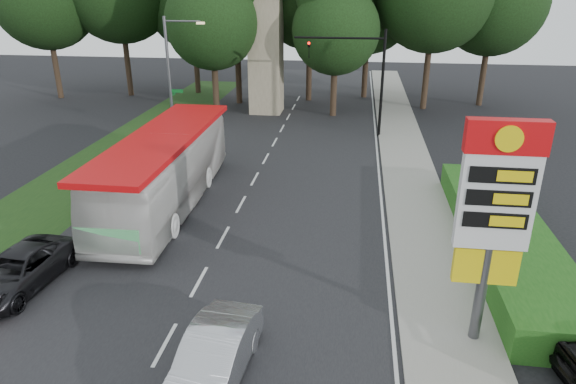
# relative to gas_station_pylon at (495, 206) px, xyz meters

# --- Properties ---
(ground) EXTENTS (120.00, 120.00, 0.00)m
(ground) POSITION_rel_gas_station_pylon_xyz_m (-9.20, -1.99, -4.45)
(ground) COLOR black
(ground) RESTS_ON ground
(road_surface) EXTENTS (14.00, 80.00, 0.02)m
(road_surface) POSITION_rel_gas_station_pylon_xyz_m (-9.20, 10.01, -4.44)
(road_surface) COLOR black
(road_surface) RESTS_ON ground
(sidewalk_right) EXTENTS (3.00, 80.00, 0.12)m
(sidewalk_right) POSITION_rel_gas_station_pylon_xyz_m (-0.70, 10.01, -4.39)
(sidewalk_right) COLOR gray
(sidewalk_right) RESTS_ON ground
(grass_verge_left) EXTENTS (5.00, 50.00, 0.02)m
(grass_verge_left) POSITION_rel_gas_station_pylon_xyz_m (-18.70, 16.01, -4.44)
(grass_verge_left) COLOR #193814
(grass_verge_left) RESTS_ON ground
(hedge) EXTENTS (3.00, 14.00, 1.20)m
(hedge) POSITION_rel_gas_station_pylon_xyz_m (2.30, 6.01, -3.85)
(hedge) COLOR #1B4F15
(hedge) RESTS_ON ground
(gas_station_pylon) EXTENTS (2.10, 0.45, 6.85)m
(gas_station_pylon) POSITION_rel_gas_station_pylon_xyz_m (0.00, 0.00, 0.00)
(gas_station_pylon) COLOR #59595E
(gas_station_pylon) RESTS_ON ground
(traffic_signal_mast) EXTENTS (6.10, 0.35, 7.20)m
(traffic_signal_mast) POSITION_rel_gas_station_pylon_xyz_m (-3.52, 22.00, 0.22)
(traffic_signal_mast) COLOR black
(traffic_signal_mast) RESTS_ON ground
(streetlight_signs) EXTENTS (2.75, 0.98, 8.00)m
(streetlight_signs) POSITION_rel_gas_station_pylon_xyz_m (-16.19, 20.01, -0.01)
(streetlight_signs) COLOR #59595E
(streetlight_signs) RESTS_ON ground
(monument) EXTENTS (3.00, 3.00, 10.05)m
(monument) POSITION_rel_gas_station_pylon_xyz_m (-11.20, 28.01, 0.66)
(monument) COLOR gray
(monument) RESTS_ON ground
(tree_monument_left) EXTENTS (7.28, 7.28, 14.30)m
(tree_monument_left) POSITION_rel_gas_station_pylon_xyz_m (-15.20, 27.01, 4.23)
(tree_monument_left) COLOR #2D2116
(tree_monument_left) RESTS_ON ground
(tree_monument_right) EXTENTS (6.72, 6.72, 13.20)m
(tree_monument_right) POSITION_rel_gas_station_pylon_xyz_m (-5.70, 27.51, 3.56)
(tree_monument_right) COLOR #2D2116
(tree_monument_right) RESTS_ON ground
(transit_bus) EXTENTS (3.32, 12.69, 3.51)m
(transit_bus) POSITION_rel_gas_station_pylon_xyz_m (-12.70, 8.56, -2.69)
(transit_bus) COLOR silver
(transit_bus) RESTS_ON ground
(sedan_silver) EXTENTS (1.96, 4.61, 1.48)m
(sedan_silver) POSITION_rel_gas_station_pylon_xyz_m (-7.33, -2.69, -3.71)
(sedan_silver) COLOR #ABADB3
(sedan_silver) RESTS_ON ground
(suv_charcoal) EXTENTS (2.60, 4.96, 1.33)m
(suv_charcoal) POSITION_rel_gas_station_pylon_xyz_m (-15.40, 0.86, -3.78)
(suv_charcoal) COLOR black
(suv_charcoal) RESTS_ON ground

